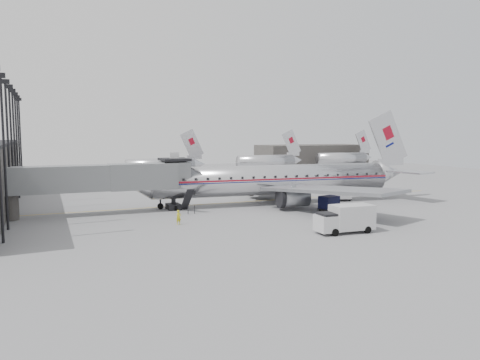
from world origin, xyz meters
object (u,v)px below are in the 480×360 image
at_px(service_van, 345,218).
at_px(baggage_cart_white, 342,194).
at_px(airliner, 279,180).
at_px(ramp_worker, 179,217).
at_px(baggage_cart_navy, 329,203).

relative_size(service_van, baggage_cart_white, 2.05).
relative_size(airliner, service_van, 7.03).
bearing_deg(airliner, ramp_worker, -146.13).
distance_m(baggage_cart_navy, ramp_worker, 19.35).
relative_size(service_van, baggage_cart_navy, 2.14).
xyz_separation_m(baggage_cart_navy, baggage_cart_white, (6.40, 6.42, 0.03)).
bearing_deg(baggage_cart_navy, baggage_cart_white, 29.50).
bearing_deg(ramp_worker, baggage_cart_white, 0.24).
relative_size(airliner, ramp_worker, 26.47).
xyz_separation_m(service_van, baggage_cart_navy, (5.65, 11.31, -0.44)).
height_order(service_van, ramp_worker, service_van).
height_order(baggage_cart_navy, baggage_cart_white, baggage_cart_white).
bearing_deg(service_van, baggage_cart_white, 58.81).
bearing_deg(airliner, service_van, -92.82).
bearing_deg(airliner, baggage_cart_navy, -63.32).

